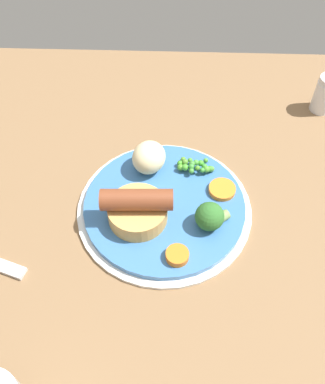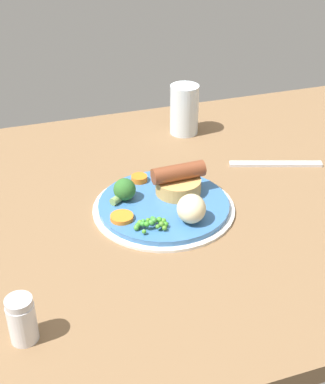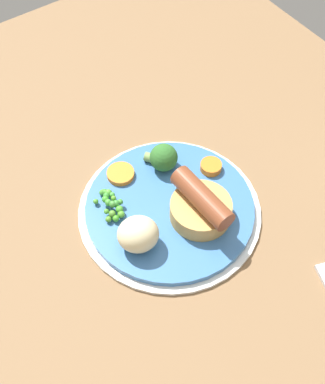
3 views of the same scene
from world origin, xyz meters
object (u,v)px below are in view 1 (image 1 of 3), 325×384
(carrot_slice_6, at_px, (222,189))
(sausage_pudding, at_px, (137,207))
(salt_shaker, at_px, (325,94))
(broccoli_floret_near, at_px, (210,216))
(potato_chunk_1, at_px, (149,157))
(carrot_slice_4, at_px, (177,255))
(dinner_plate, at_px, (164,207))
(pea_pile, at_px, (195,166))

(carrot_slice_6, bearing_deg, sausage_pudding, -157.48)
(salt_shaker, bearing_deg, sausage_pudding, -140.34)
(broccoli_floret_near, bearing_deg, carrot_slice_6, -145.36)
(potato_chunk_1, bearing_deg, carrot_slice_6, -20.64)
(salt_shaker, bearing_deg, broccoli_floret_near, -128.11)
(carrot_slice_4, bearing_deg, carrot_slice_6, 60.35)
(dinner_plate, relative_size, potato_chunk_1, 4.69)
(salt_shaker, bearing_deg, potato_chunk_1, -151.16)
(sausage_pudding, height_order, pea_pile, sausage_pudding)
(carrot_slice_6, bearing_deg, dinner_plate, -162.45)
(pea_pile, relative_size, potato_chunk_1, 1.06)
(dinner_plate, relative_size, carrot_slice_6, 6.44)
(pea_pile, bearing_deg, potato_chunk_1, 179.11)
(pea_pile, height_order, carrot_slice_4, pea_pile)
(pea_pile, height_order, carrot_slice_6, pea_pile)
(pea_pile, relative_size, salt_shaker, 0.85)
(broccoli_floret_near, height_order, carrot_slice_6, broccoli_floret_near)
(sausage_pudding, relative_size, potato_chunk_1, 1.81)
(carrot_slice_6, bearing_deg, carrot_slice_4, -119.65)
(dinner_plate, distance_m, sausage_pudding, 0.05)
(sausage_pudding, bearing_deg, pea_pile, -134.02)
(salt_shaker, bearing_deg, pea_pile, -143.97)
(broccoli_floret_near, xyz_separation_m, carrot_slice_4, (-0.04, -0.05, -0.01))
(dinner_plate, bearing_deg, carrot_slice_6, 17.55)
(pea_pile, bearing_deg, carrot_slice_6, -45.60)
(potato_chunk_1, bearing_deg, broccoli_floret_near, -48.53)
(carrot_slice_4, bearing_deg, broccoli_floret_near, 50.97)
(carrot_slice_4, xyz_separation_m, carrot_slice_6, (0.06, 0.11, -0.00))
(sausage_pudding, bearing_deg, salt_shaker, -142.38)
(carrot_slice_4, bearing_deg, dinner_plate, 102.75)
(potato_chunk_1, bearing_deg, carrot_slice_4, -73.72)
(potato_chunk_1, bearing_deg, pea_pile, -0.89)
(pea_pile, relative_size, carrot_slice_6, 1.45)
(carrot_slice_4, bearing_deg, pea_pile, 80.70)
(pea_pile, bearing_deg, salt_shaker, 36.03)
(dinner_plate, bearing_deg, pea_pile, 56.17)
(dinner_plate, distance_m, salt_shaker, 0.34)
(dinner_plate, bearing_deg, broccoli_floret_near, -27.30)
(potato_chunk_1, relative_size, carrot_slice_4, 1.75)
(carrot_slice_6, xyz_separation_m, salt_shaker, (0.18, 0.19, 0.01))
(potato_chunk_1, bearing_deg, dinner_plate, -69.41)
(carrot_slice_6, height_order, salt_shaker, salt_shaker)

